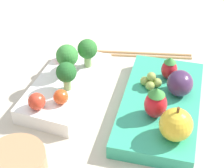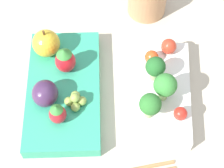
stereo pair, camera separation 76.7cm
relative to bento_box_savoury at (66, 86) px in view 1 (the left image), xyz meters
The scene contains 15 objects.
ground_plane 0.07m from the bento_box_savoury, 99.12° to the right, with size 4.00×4.00×0.00m, color #BCB29E.
bento_box_savoury is the anchor object (origin of this frame).
bento_box_fruit 0.16m from the bento_box_savoury, 93.61° to the right, with size 0.22×0.12×0.02m.
broccoli_floret_0 0.05m from the bento_box_savoury, 152.27° to the right, with size 0.03×0.03×0.05m.
broccoli_floret_1 0.07m from the bento_box_savoury, 28.33° to the right, with size 0.03×0.03×0.05m.
broccoli_floret_2 0.05m from the bento_box_savoury, ahead, with size 0.04×0.04×0.06m.
cherry_tomato_0 0.06m from the bento_box_savoury, 22.49° to the left, with size 0.02×0.02×0.02m.
cherry_tomato_1 0.08m from the bento_box_savoury, 164.86° to the left, with size 0.03×0.03×0.03m.
cherry_tomato_2 0.06m from the bento_box_savoury, 168.14° to the right, with size 0.02×0.02×0.02m.
apple 0.21m from the bento_box_savoury, 114.18° to the right, with size 0.05×0.05×0.05m.
strawberry_0 0.17m from the bento_box_savoury, 73.94° to the right, with size 0.03×0.03×0.04m.
strawberry_1 0.16m from the bento_box_savoury, 106.93° to the right, with size 0.03×0.03×0.05m.
plum 0.19m from the bento_box_savoury, 86.40° to the right, with size 0.04×0.04×0.04m.
grape_cluster 0.14m from the bento_box_savoury, 81.53° to the right, with size 0.04×0.04×0.03m.
chopsticks_pair 0.16m from the bento_box_savoury, 34.95° to the right, with size 0.05×0.21×0.01m.
Camera 1 is at (-0.44, -0.11, 0.41)m, focal length 60.00 mm.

